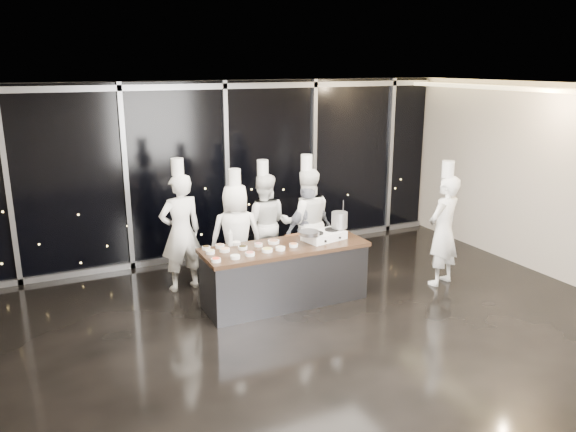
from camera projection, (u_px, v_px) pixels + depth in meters
name	position (u px, v px, depth m)	size (l,w,h in m)	color
ground	(313.00, 326.00, 7.69)	(9.00, 9.00, 0.00)	black
room_shell	(327.00, 164.00, 7.17)	(9.02, 7.02, 3.21)	beige
window_wall	(226.00, 170.00, 10.26)	(8.90, 0.11, 3.20)	black
demo_counter	(285.00, 274.00, 8.36)	(2.46, 0.86, 0.90)	#39393E
stove	(324.00, 235.00, 8.50)	(0.68, 0.50, 0.14)	white
frying_pan	(308.00, 233.00, 8.27)	(0.57, 0.37, 0.05)	slate
stock_pot	(339.00, 220.00, 8.61)	(0.25, 0.25, 0.25)	#AAAAAC
prep_bowls	(246.00, 249.00, 8.02)	(1.36, 0.70, 0.05)	white
squeeze_bottle	(230.00, 238.00, 8.20)	(0.07, 0.07, 0.26)	silver
chef_far_left	(181.00, 231.00, 8.74)	(0.74, 0.55, 2.11)	white
chef_left	(236.00, 235.00, 8.88)	(0.92, 0.70, 1.92)	white
chef_center	(263.00, 223.00, 9.53)	(1.02, 0.93, 1.95)	white
guest	(308.00, 231.00, 9.34)	(0.98, 0.57, 1.58)	#121A33
chef_right	(306.00, 222.00, 9.39)	(1.03, 0.89, 2.06)	white
chef_side	(443.00, 230.00, 8.97)	(0.76, 0.61, 2.03)	white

